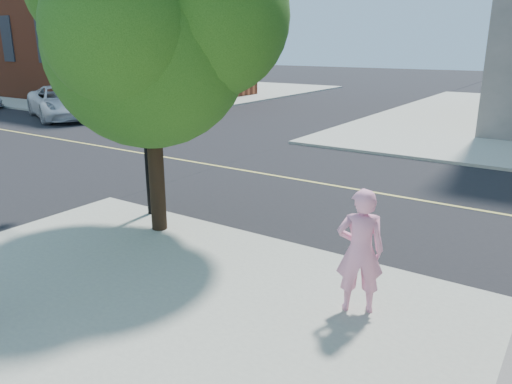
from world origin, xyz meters
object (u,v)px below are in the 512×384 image
Objects in this scene: man_on_phone at (360,251)px; street_tree at (152,21)px; signal_pole at (79,58)px; car_a at (63,102)px.

street_tree reaches higher than man_on_phone.
signal_pole is (-7.67, 1.37, 2.49)m from man_on_phone.
man_on_phone is 23.18m from car_a.
car_a is at bearing -52.31° from man_on_phone.
street_tree is 19.00m from car_a.
signal_pole is (-3.01, 0.58, -0.73)m from street_tree.
signal_pole is at bearing 169.13° from street_tree.
signal_pole is at bearing -98.84° from car_a.
man_on_phone is at bearing -9.71° from street_tree.
signal_pole reaches higher than car_a.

